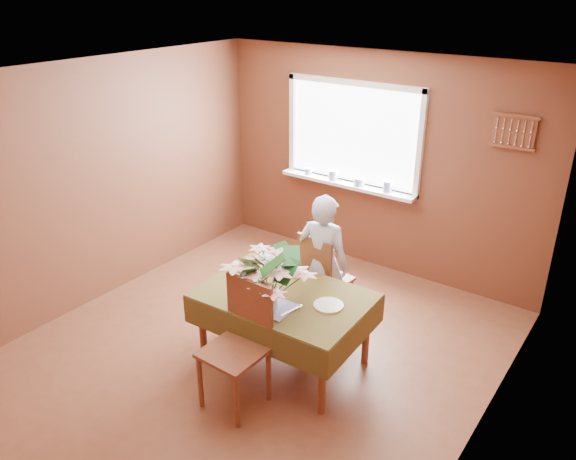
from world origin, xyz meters
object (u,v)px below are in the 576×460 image
Objects in this scene: chair_far at (321,276)px; seated_woman at (323,264)px; dining_table at (284,303)px; chair_near at (241,340)px; flower_bouquet at (270,273)px.

chair_far is 0.69× the size of seated_woman.
dining_table is 1.52× the size of chair_far.
seated_woman is (-0.02, 0.66, 0.09)m from dining_table.
dining_table is 0.59m from chair_near.
chair_far reaches higher than dining_table.
flower_bouquet reaches higher than chair_far.
chair_far is at bearing -55.68° from seated_woman.
dining_table is 1.05× the size of seated_woman.
flower_bouquet is at bearing 104.45° from chair_far.
chair_near is at bearing 100.84° from chair_far.
chair_near reaches higher than chair_far.
seated_woman is at bearing 92.25° from chair_near.
dining_table is 0.73m from chair_far.
flower_bouquet reaches higher than dining_table.
seated_woman is at bearing 140.66° from chair_far.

